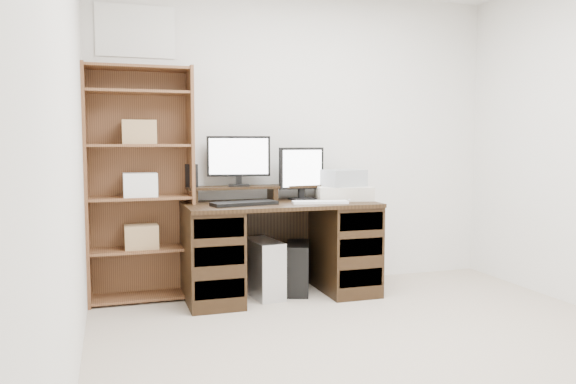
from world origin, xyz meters
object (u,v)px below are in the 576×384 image
printer (344,193)px  bookshelf (140,182)px  desk (280,247)px  monitor_small (302,171)px  tower_black (298,268)px  monitor_wide (239,158)px  tower_silver (263,268)px

printer → bookshelf: 1.64m
desk → monitor_small: size_ratio=3.48×
tower_black → bookshelf: size_ratio=0.25×
desk → monitor_small: bearing=30.4°
monitor_wide → bookshelf: 0.79m
tower_silver → bookshelf: bearing=160.8°
monitor_small → bookshelf: size_ratio=0.24×
tower_black → bookshelf: (-1.22, 0.17, 0.71)m
desk → tower_silver: bearing=172.3°
desk → tower_black: 0.25m
desk → monitor_small: (0.23, 0.13, 0.60)m
tower_black → bookshelf: bookshelf is taller
monitor_wide → bookshelf: bearing=-170.8°
monitor_small → monitor_wide: bearing=163.6°
desk → printer: 0.70m
monitor_small → tower_silver: monitor_small is taller
monitor_small → printer: monitor_small is taller
monitor_wide → monitor_small: monitor_wide is taller
monitor_small → tower_black: 0.79m
tower_black → monitor_wide: bearing=179.7°
printer → tower_black: size_ratio=1.00×
monitor_small → bookshelf: 1.29m
monitor_wide → bookshelf: size_ratio=0.28×
monitor_small → bookshelf: (-1.28, 0.08, -0.07)m
printer → desk: bearing=-163.9°
desk → bookshelf: bearing=168.6°
monitor_small → printer: size_ratio=0.97×
monitor_small → tower_black: bearing=-131.2°
monitor_small → tower_silver: 0.85m
tower_black → bookshelf: 1.43m
printer → bookshelf: bookshelf is taller
monitor_wide → tower_black: size_ratio=1.15×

